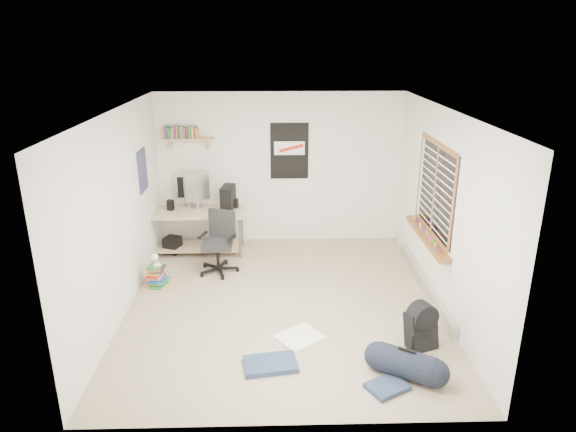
{
  "coord_description": "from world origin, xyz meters",
  "views": [
    {
      "loc": [
        -0.1,
        -5.99,
        3.31
      ],
      "look_at": [
        0.08,
        0.5,
        1.04
      ],
      "focal_mm": 32.0,
      "sensor_mm": 36.0,
      "label": 1
    }
  ],
  "objects_px": {
    "desk": "(198,231)",
    "book_stack": "(157,276)",
    "office_chair": "(217,241)",
    "backpack": "(421,330)",
    "duffel_bag": "(406,365)"
  },
  "relations": [
    {
      "from": "office_chair",
      "to": "duffel_bag",
      "type": "xyz_separation_m",
      "value": [
        2.17,
        -2.56,
        -0.35
      ]
    },
    {
      "from": "backpack",
      "to": "book_stack",
      "type": "bearing_deg",
      "value": 134.38
    },
    {
      "from": "desk",
      "to": "duffel_bag",
      "type": "bearing_deg",
      "value": -48.14
    },
    {
      "from": "desk",
      "to": "office_chair",
      "type": "height_order",
      "value": "office_chair"
    },
    {
      "from": "office_chair",
      "to": "book_stack",
      "type": "xyz_separation_m",
      "value": [
        -0.81,
        -0.45,
        -0.34
      ]
    },
    {
      "from": "desk",
      "to": "office_chair",
      "type": "xyz_separation_m",
      "value": [
        0.39,
        -0.75,
        0.12
      ]
    },
    {
      "from": "desk",
      "to": "duffel_bag",
      "type": "distance_m",
      "value": 4.19
    },
    {
      "from": "desk",
      "to": "backpack",
      "type": "distance_m",
      "value": 3.98
    },
    {
      "from": "office_chair",
      "to": "book_stack",
      "type": "bearing_deg",
      "value": -132.7
    },
    {
      "from": "desk",
      "to": "book_stack",
      "type": "relative_size",
      "value": 3.34
    },
    {
      "from": "office_chair",
      "to": "backpack",
      "type": "xyz_separation_m",
      "value": [
        2.47,
        -2.01,
        -0.29
      ]
    },
    {
      "from": "backpack",
      "to": "duffel_bag",
      "type": "distance_m",
      "value": 0.63
    },
    {
      "from": "book_stack",
      "to": "office_chair",
      "type": "bearing_deg",
      "value": 29.0
    },
    {
      "from": "desk",
      "to": "book_stack",
      "type": "distance_m",
      "value": 1.29
    },
    {
      "from": "backpack",
      "to": "book_stack",
      "type": "distance_m",
      "value": 3.63
    }
  ]
}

